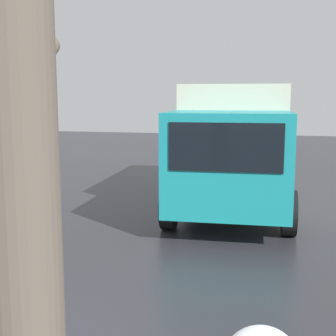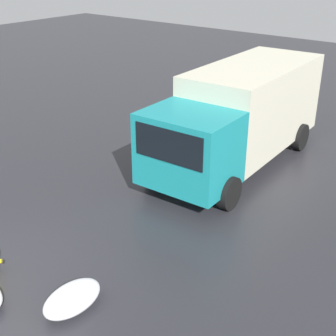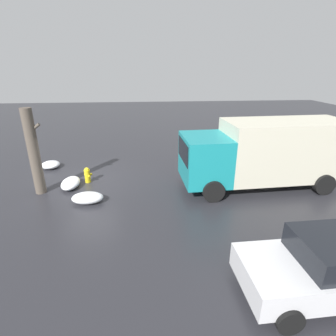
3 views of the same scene
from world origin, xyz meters
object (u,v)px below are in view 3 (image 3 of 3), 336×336
fire_hydrant (87,175)px  delivery_truck (267,152)px  tree_trunk (34,152)px  parked_car (331,266)px

fire_hydrant → delivery_truck: bearing=-49.1°
tree_trunk → fire_hydrant: bearing=26.9°
parked_car → fire_hydrant: bearing=43.0°
fire_hydrant → delivery_truck: size_ratio=0.10×
fire_hydrant → parked_car: size_ratio=0.18×
delivery_truck → parked_car: bearing=167.1°
fire_hydrant → parked_car: 10.01m
fire_hydrant → parked_car: parked_car is taller
delivery_truck → parked_car: size_ratio=1.77×
tree_trunk → parked_car: tree_trunk is taller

